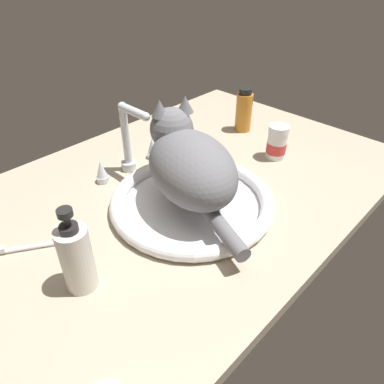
{
  "coord_description": "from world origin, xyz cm",
  "views": [
    {
      "loc": [
        -51.55,
        -53.9,
        54.93
      ],
      "look_at": [
        -3.49,
        -7.76,
        7.0
      ],
      "focal_mm": 33.79,
      "sensor_mm": 36.0,
      "label": 1
    }
  ],
  "objects_px": {
    "toothbrush": "(31,246)",
    "cat": "(189,162)",
    "faucet": "(129,145)",
    "amber_bottle": "(244,111)",
    "sink_basin": "(192,201)",
    "soap_pump_bottle": "(77,258)",
    "pill_bottle": "(277,143)"
  },
  "relations": [
    {
      "from": "toothbrush",
      "to": "cat",
      "type": "bearing_deg",
      "value": -19.66
    },
    {
      "from": "faucet",
      "to": "amber_bottle",
      "type": "bearing_deg",
      "value": -9.04
    },
    {
      "from": "faucet",
      "to": "cat",
      "type": "xyz_separation_m",
      "value": [
        0.01,
        -0.21,
        0.03
      ]
    },
    {
      "from": "faucet",
      "to": "cat",
      "type": "relative_size",
      "value": 0.54
    },
    {
      "from": "cat",
      "to": "toothbrush",
      "type": "distance_m",
      "value": 0.37
    },
    {
      "from": "sink_basin",
      "to": "amber_bottle",
      "type": "height_order",
      "value": "amber_bottle"
    },
    {
      "from": "sink_basin",
      "to": "soap_pump_bottle",
      "type": "bearing_deg",
      "value": -176.6
    },
    {
      "from": "cat",
      "to": "toothbrush",
      "type": "height_order",
      "value": "cat"
    },
    {
      "from": "cat",
      "to": "pill_bottle",
      "type": "xyz_separation_m",
      "value": [
        0.32,
        -0.03,
        -0.06
      ]
    },
    {
      "from": "sink_basin",
      "to": "cat",
      "type": "distance_m",
      "value": 0.1
    },
    {
      "from": "cat",
      "to": "soap_pump_bottle",
      "type": "distance_m",
      "value": 0.32
    },
    {
      "from": "faucet",
      "to": "cat",
      "type": "distance_m",
      "value": 0.21
    },
    {
      "from": "cat",
      "to": "pill_bottle",
      "type": "height_order",
      "value": "cat"
    },
    {
      "from": "pill_bottle",
      "to": "faucet",
      "type": "bearing_deg",
      "value": 143.83
    },
    {
      "from": "cat",
      "to": "pill_bottle",
      "type": "distance_m",
      "value": 0.33
    },
    {
      "from": "sink_basin",
      "to": "faucet",
      "type": "xyz_separation_m",
      "value": [
        0.0,
        0.23,
        0.06
      ]
    },
    {
      "from": "faucet",
      "to": "toothbrush",
      "type": "xyz_separation_m",
      "value": [
        -0.33,
        -0.09,
        -0.07
      ]
    },
    {
      "from": "pill_bottle",
      "to": "toothbrush",
      "type": "xyz_separation_m",
      "value": [
        -0.65,
        0.15,
        -0.04
      ]
    },
    {
      "from": "faucet",
      "to": "soap_pump_bottle",
      "type": "xyz_separation_m",
      "value": [
        -0.3,
        -0.24,
        -0.01
      ]
    },
    {
      "from": "amber_bottle",
      "to": "pill_bottle",
      "type": "distance_m",
      "value": 0.19
    },
    {
      "from": "amber_bottle",
      "to": "toothbrush",
      "type": "bearing_deg",
      "value": -178.02
    },
    {
      "from": "amber_bottle",
      "to": "pill_bottle",
      "type": "height_order",
      "value": "amber_bottle"
    },
    {
      "from": "sink_basin",
      "to": "toothbrush",
      "type": "relative_size",
      "value": 2.73
    },
    {
      "from": "cat",
      "to": "toothbrush",
      "type": "bearing_deg",
      "value": 160.34
    },
    {
      "from": "amber_bottle",
      "to": "sink_basin",
      "type": "bearing_deg",
      "value": -158.2
    },
    {
      "from": "sink_basin",
      "to": "cat",
      "type": "xyz_separation_m",
      "value": [
        0.01,
        0.02,
        0.1
      ]
    },
    {
      "from": "faucet",
      "to": "pill_bottle",
      "type": "height_order",
      "value": "faucet"
    },
    {
      "from": "sink_basin",
      "to": "pill_bottle",
      "type": "bearing_deg",
      "value": -2.33
    },
    {
      "from": "pill_bottle",
      "to": "toothbrush",
      "type": "height_order",
      "value": "pill_bottle"
    },
    {
      "from": "sink_basin",
      "to": "pill_bottle",
      "type": "height_order",
      "value": "pill_bottle"
    },
    {
      "from": "cat",
      "to": "soap_pump_bottle",
      "type": "xyz_separation_m",
      "value": [
        -0.31,
        -0.04,
        -0.04
      ]
    },
    {
      "from": "cat",
      "to": "soap_pump_bottle",
      "type": "height_order",
      "value": "cat"
    }
  ]
}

